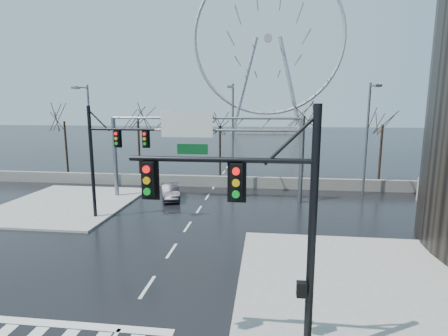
% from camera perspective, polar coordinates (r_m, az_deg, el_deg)
% --- Properties ---
extents(ground, '(260.00, 260.00, 0.00)m').
position_cam_1_polar(ground, '(16.77, -12.38, -18.44)').
color(ground, black).
rests_on(ground, ground).
extents(sidewalk_right_ext, '(12.00, 10.00, 0.15)m').
position_cam_1_polar(sidewalk_right_ext, '(18.36, 22.53, -16.12)').
color(sidewalk_right_ext, gray).
rests_on(sidewalk_right_ext, ground).
extents(sidewalk_far, '(10.00, 12.00, 0.15)m').
position_cam_1_polar(sidewalk_far, '(31.48, -24.27, -5.37)').
color(sidewalk_far, gray).
rests_on(sidewalk_far, ground).
extents(barrier_wall, '(52.00, 0.50, 1.10)m').
position_cam_1_polar(barrier_wall, '(35.04, -1.63, -2.19)').
color(barrier_wall, slate).
rests_on(barrier_wall, ground).
extents(signal_mast_near, '(5.52, 0.41, 8.00)m').
position_cam_1_polar(signal_mast_near, '(10.29, 6.77, -7.27)').
color(signal_mast_near, black).
rests_on(signal_mast_near, ground).
extents(signal_mast_far, '(4.72, 0.41, 8.00)m').
position_cam_1_polar(signal_mast_far, '(25.53, -18.64, 2.50)').
color(signal_mast_far, black).
rests_on(signal_mast_far, ground).
extents(sign_gantry, '(16.36, 0.40, 7.60)m').
position_cam_1_polar(sign_gantry, '(29.48, -3.86, 4.60)').
color(sign_gantry, slate).
rests_on(sign_gantry, ground).
extents(streetlight_left, '(0.50, 2.55, 10.00)m').
position_cam_1_polar(streetlight_left, '(36.38, -21.28, 6.08)').
color(streetlight_left, slate).
rests_on(streetlight_left, ground).
extents(streetlight_mid, '(0.50, 2.55, 10.00)m').
position_cam_1_polar(streetlight_mid, '(32.25, 1.37, 6.34)').
color(streetlight_mid, slate).
rests_on(streetlight_mid, ground).
extents(streetlight_right, '(0.50, 2.55, 10.00)m').
position_cam_1_polar(streetlight_right, '(33.30, 22.50, 5.70)').
color(streetlight_right, slate).
rests_on(streetlight_right, ground).
extents(tree_far_left, '(3.50, 3.50, 7.00)m').
position_cam_1_polar(tree_far_left, '(44.44, -24.58, 6.03)').
color(tree_far_left, black).
rests_on(tree_far_left, ground).
extents(tree_left, '(3.75, 3.75, 7.50)m').
position_cam_1_polar(tree_left, '(40.00, -13.85, 6.88)').
color(tree_left, black).
rests_on(tree_left, ground).
extents(tree_center, '(3.25, 3.25, 6.50)m').
position_cam_1_polar(tree_center, '(38.81, -0.67, 5.89)').
color(tree_center, black).
rests_on(tree_center, ground).
extents(tree_right, '(3.90, 3.90, 7.80)m').
position_cam_1_polar(tree_right, '(37.61, 12.95, 7.11)').
color(tree_right, black).
rests_on(tree_right, ground).
extents(tree_far_right, '(3.40, 3.40, 6.80)m').
position_cam_1_polar(tree_far_right, '(39.77, 24.42, 5.45)').
color(tree_far_right, black).
rests_on(tree_far_right, ground).
extents(ferris_wheel, '(45.00, 6.00, 50.91)m').
position_cam_1_polar(ferris_wheel, '(110.39, 7.19, 19.36)').
color(ferris_wheel, gray).
rests_on(ferris_wheel, ground).
extents(car, '(2.68, 4.31, 1.34)m').
position_cam_1_polar(car, '(30.69, -8.77, -3.82)').
color(car, black).
rests_on(car, ground).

